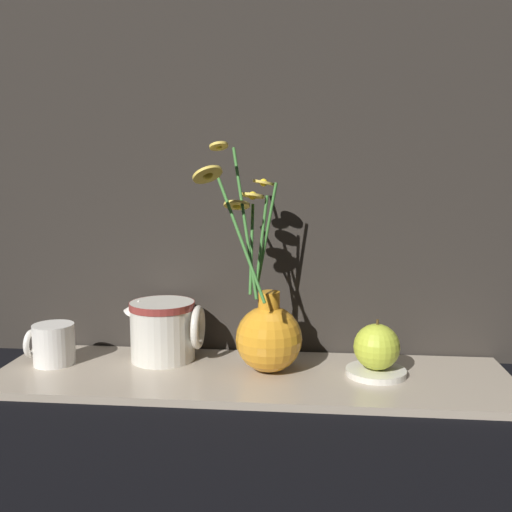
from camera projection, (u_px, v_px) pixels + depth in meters
The scene contains 8 objects.
ground_plane at pixel (251, 380), 0.93m from camera, with size 6.00×6.00×0.00m, color black.
shelf at pixel (251, 377), 0.93m from camera, with size 0.84×0.24×0.01m.
backdrop_wall at pixel (259, 48), 0.99m from camera, with size 1.34×0.02×1.10m.
vase_with_flowers at pixel (268, 332), 0.93m from camera, with size 0.17×0.17×0.37m.
yellow_mug at pixel (52, 344), 0.97m from camera, with size 0.08×0.07×0.07m.
ceramic_pitcher at pixel (164, 328), 0.99m from camera, with size 0.14×0.11×0.11m.
saucer_plate at pixel (376, 372), 0.92m from camera, with size 0.10×0.10×0.01m.
orange_fruit at pixel (377, 347), 0.91m from camera, with size 0.07×0.07×0.08m.
Camera 1 is at (0.09, -0.89, 0.33)m, focal length 40.00 mm.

